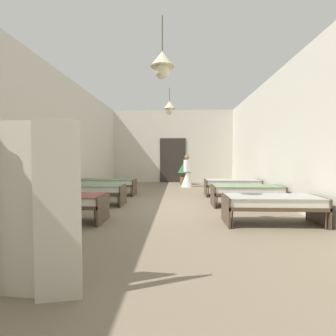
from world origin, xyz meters
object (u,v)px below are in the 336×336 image
at_px(bed_right_row_2, 232,183).
at_px(privacy_screen, 15,211).
at_px(bed_left_row_0, 59,201).
at_px(bed_left_row_2, 109,183).
at_px(potted_plant, 184,170).
at_px(bed_right_row_1, 247,190).
at_px(nurse_near_aisle, 187,175).
at_px(bed_right_row_0, 272,203).
at_px(bed_left_row_1, 91,190).

bearing_deg(bed_right_row_2, privacy_screen, -117.27).
height_order(bed_left_row_0, privacy_screen, privacy_screen).
xyz_separation_m(bed_left_row_2, potted_plant, (2.79, 3.69, 0.27)).
xyz_separation_m(bed_right_row_1, potted_plant, (-1.59, 5.59, 0.27)).
distance_m(bed_right_row_1, potted_plant, 5.82).
xyz_separation_m(bed_left_row_0, privacy_screen, (0.95, -2.87, 0.41)).
xyz_separation_m(nurse_near_aisle, potted_plant, (-0.09, 1.02, 0.18)).
xyz_separation_m(bed_right_row_0, bed_right_row_1, (0.00, 1.90, 0.00)).
xyz_separation_m(bed_left_row_1, potted_plant, (2.79, 5.59, 0.27)).
relative_size(bed_right_row_1, potted_plant, 1.65).
height_order(bed_left_row_0, bed_left_row_1, same).
bearing_deg(bed_right_row_0, bed_left_row_0, 180.00).
bearing_deg(bed_right_row_1, bed_right_row_2, 90.00).
height_order(bed_right_row_1, bed_left_row_2, same).
relative_size(bed_right_row_0, nurse_near_aisle, 1.28).
distance_m(bed_left_row_2, potted_plant, 4.64).
xyz_separation_m(bed_left_row_0, bed_left_row_2, (0.00, 3.80, 0.00)).
relative_size(bed_right_row_0, bed_right_row_2, 1.00).
relative_size(bed_left_row_1, bed_right_row_2, 1.00).
xyz_separation_m(bed_left_row_0, bed_right_row_0, (4.39, 0.00, 0.00)).
bearing_deg(bed_right_row_2, bed_left_row_1, -156.59).
relative_size(bed_right_row_0, potted_plant, 1.65).
distance_m(bed_left_row_1, potted_plant, 6.26).
height_order(nurse_near_aisle, privacy_screen, privacy_screen).
distance_m(bed_right_row_2, nurse_near_aisle, 3.06).
bearing_deg(bed_right_row_0, nurse_near_aisle, 103.08).
relative_size(bed_left_row_0, bed_right_row_0, 1.00).
bearing_deg(potted_plant, nurse_near_aisle, -84.89).
distance_m(bed_left_row_2, nurse_near_aisle, 3.93).
distance_m(bed_left_row_2, privacy_screen, 6.75).
bearing_deg(privacy_screen, potted_plant, 85.14).
bearing_deg(privacy_screen, bed_right_row_1, 59.45).
relative_size(bed_left_row_2, potted_plant, 1.65).
height_order(bed_right_row_0, potted_plant, potted_plant).
xyz_separation_m(bed_left_row_0, bed_right_row_2, (4.39, 3.80, 0.00)).
relative_size(bed_left_row_1, nurse_near_aisle, 1.28).
height_order(bed_right_row_1, privacy_screen, privacy_screen).
bearing_deg(privacy_screen, bed_right_row_2, 67.97).
relative_size(bed_right_row_2, privacy_screen, 1.12).
distance_m(bed_right_row_0, bed_left_row_2, 5.81).
bearing_deg(privacy_screen, bed_left_row_2, 103.35).
relative_size(bed_left_row_1, potted_plant, 1.65).
bearing_deg(bed_left_row_0, privacy_screen, -71.69).
xyz_separation_m(bed_left_row_0, potted_plant, (2.79, 7.49, 0.27)).
distance_m(bed_left_row_0, bed_right_row_0, 4.39).
relative_size(bed_left_row_0, bed_left_row_2, 1.00).
height_order(bed_right_row_1, bed_right_row_2, same).
bearing_deg(potted_plant, privacy_screen, -100.09).
height_order(bed_left_row_0, bed_right_row_0, same).
height_order(bed_left_row_1, privacy_screen, privacy_screen).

